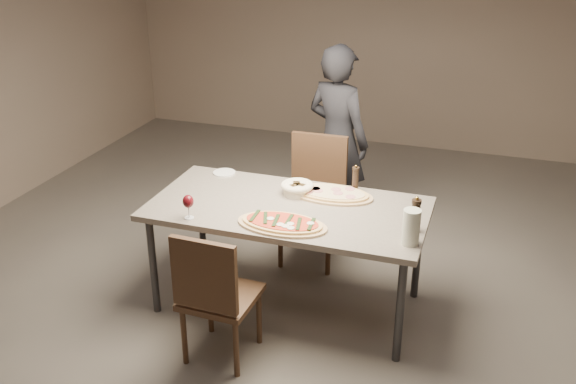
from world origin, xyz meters
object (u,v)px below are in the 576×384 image
(carafe, at_px, (411,227))
(pepper_mill_left, at_px, (355,179))
(chair_near, at_px, (214,292))
(ham_pizza, at_px, (331,194))
(chair_far, at_px, (315,191))
(zucchini_pizza, at_px, (282,224))
(diner, at_px, (338,140))
(bread_basket, at_px, (297,188))
(dining_table, at_px, (288,214))

(carafe, bearing_deg, pepper_mill_left, 126.62)
(chair_near, bearing_deg, ham_pizza, 67.69)
(pepper_mill_left, distance_m, chair_far, 0.60)
(zucchini_pizza, height_order, diner, diner)
(zucchini_pizza, distance_m, diner, 1.53)
(pepper_mill_left, bearing_deg, bread_basket, -153.64)
(chair_far, height_order, diner, diner)
(chair_near, bearing_deg, bread_basket, 79.23)
(zucchini_pizza, bearing_deg, dining_table, 101.95)
(ham_pizza, height_order, chair_far, chair_far)
(dining_table, height_order, diner, diner)
(pepper_mill_left, xyz_separation_m, carafe, (0.47, -0.64, 0.02))
(dining_table, distance_m, chair_far, 0.75)
(bread_basket, relative_size, carafe, 1.04)
(pepper_mill_left, height_order, chair_near, pepper_mill_left)
(pepper_mill_left, bearing_deg, chair_far, 137.60)
(pepper_mill_left, xyz_separation_m, chair_far, (-0.39, 0.35, -0.30))
(carafe, bearing_deg, ham_pizza, 140.38)
(dining_table, xyz_separation_m, chair_far, (-0.03, 0.73, -0.15))
(zucchini_pizza, distance_m, carafe, 0.78)
(zucchini_pizza, height_order, pepper_mill_left, pepper_mill_left)
(bread_basket, relative_size, chair_near, 0.25)
(ham_pizza, distance_m, carafe, 0.79)
(bread_basket, height_order, chair_near, chair_near)
(dining_table, relative_size, chair_far, 1.87)
(chair_near, xyz_separation_m, chair_far, (0.18, 1.45, 0.05))
(zucchini_pizza, xyz_separation_m, bread_basket, (-0.06, 0.48, 0.03))
(carafe, xyz_separation_m, chair_far, (-0.86, 0.99, -0.32))
(dining_table, height_order, pepper_mill_left, pepper_mill_left)
(bread_basket, relative_size, chair_far, 0.23)
(ham_pizza, relative_size, diner, 0.36)
(bread_basket, bearing_deg, diner, 89.45)
(dining_table, distance_m, diner, 1.26)
(bread_basket, distance_m, diner, 1.05)
(pepper_mill_left, height_order, carafe, carafe)
(dining_table, relative_size, pepper_mill_left, 9.47)
(zucchini_pizza, distance_m, chair_near, 0.58)
(diner, bearing_deg, chair_near, 106.58)
(dining_table, bearing_deg, pepper_mill_left, 46.81)
(ham_pizza, bearing_deg, dining_table, -150.30)
(zucchini_pizza, bearing_deg, chair_near, -121.02)
(chair_far, bearing_deg, diner, -94.86)
(zucchini_pizza, height_order, bread_basket, bread_basket)
(bread_basket, bearing_deg, chair_near, -102.71)
(chair_near, distance_m, diner, 2.01)
(zucchini_pizza, xyz_separation_m, chair_far, (-0.09, 1.01, -0.23))
(carafe, relative_size, chair_near, 0.24)
(dining_table, distance_m, bread_basket, 0.23)
(chair_far, bearing_deg, chair_near, 82.16)
(ham_pizza, distance_m, diner, 1.03)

